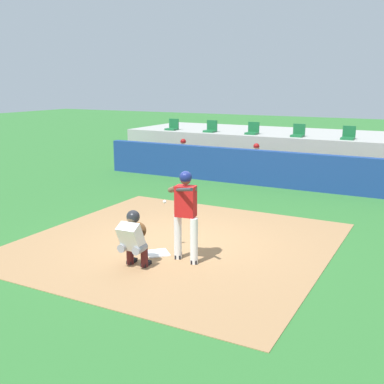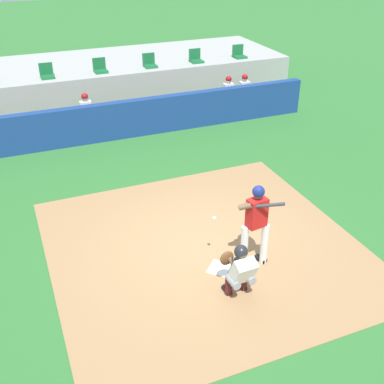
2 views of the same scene
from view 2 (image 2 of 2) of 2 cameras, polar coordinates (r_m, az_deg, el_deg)
name	(u,v)px [view 2 (image 2 of 2)]	position (r m, az deg, el deg)	size (l,w,h in m)	color
ground_plane	(204,247)	(10.23, 1.50, -6.68)	(80.00, 80.00, 0.00)	#2D6B2D
dirt_infield	(204,247)	(10.22, 1.50, -6.65)	(6.40, 6.40, 0.01)	#9E754C
home_plate	(220,268)	(9.64, 3.43, -9.16)	(0.44, 0.44, 0.02)	white
batter_at_plate	(256,221)	(9.27, 7.68, -3.46)	(0.77, 0.68, 1.80)	silver
catcher_crouched	(239,269)	(8.72, 5.72, -9.21)	(0.49, 1.49, 1.13)	gray
dugout_wall	(123,120)	(15.42, -8.29, 8.60)	(13.00, 0.30, 1.20)	navy
dugout_bench	(116,120)	(16.46, -9.11, 8.51)	(11.80, 0.44, 0.45)	olive
dugout_player_1	(87,113)	(15.99, -12.51, 9.26)	(0.49, 0.70, 1.30)	#939399
dugout_player_2	(230,94)	(17.53, 4.55, 11.66)	(0.49, 0.70, 1.30)	#939399
dugout_player_3	(246,92)	(17.82, 6.48, 11.87)	(0.49, 0.70, 1.30)	#939399
stands_platform	(94,80)	(19.48, -11.76, 13.07)	(15.00, 4.40, 1.40)	#9E9E99
stadium_seat_2	(47,74)	(17.56, -17.05, 13.46)	(0.46, 0.46, 0.48)	#196033
stadium_seat_3	(100,68)	(17.82, -10.99, 14.42)	(0.46, 0.46, 0.48)	#196033
stadium_seat_4	(150,63)	(18.26, -5.12, 15.19)	(0.46, 0.46, 0.48)	#196033
stadium_seat_5	(196,58)	(18.88, 0.46, 15.78)	(0.46, 0.46, 0.48)	#196033
stadium_seat_6	(239,54)	(19.65, 5.67, 16.19)	(0.46, 0.46, 0.48)	#196033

